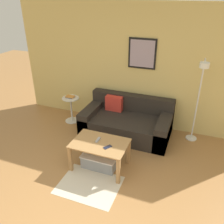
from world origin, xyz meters
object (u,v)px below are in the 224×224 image
(storage_bin, at_px, (101,159))
(side_table, at_px, (71,107))
(remote_control, at_px, (98,140))
(book_stack, at_px, (70,97))
(cell_phone, at_px, (108,147))
(couch, at_px, (127,122))
(floor_lamp, at_px, (199,93))
(coffee_table, at_px, (100,147))

(storage_bin, xyz_separation_m, side_table, (-1.24, 1.19, 0.23))
(storage_bin, distance_m, remote_control, 0.38)
(side_table, distance_m, book_stack, 0.25)
(side_table, distance_m, cell_phone, 1.94)
(couch, height_order, floor_lamp, floor_lamp)
(coffee_table, relative_size, floor_lamp, 0.55)
(couch, bearing_deg, side_table, 178.47)
(coffee_table, height_order, side_table, side_table)
(couch, xyz_separation_m, cell_phone, (0.08, -1.28, 0.24))
(remote_control, bearing_deg, coffee_table, -42.83)
(coffee_table, bearing_deg, cell_phone, -23.20)
(floor_lamp, distance_m, remote_control, 2.00)
(coffee_table, bearing_deg, couch, 86.06)
(coffee_table, distance_m, remote_control, 0.13)
(book_stack, bearing_deg, floor_lamp, 0.85)
(side_table, bearing_deg, storage_bin, -43.87)
(book_stack, relative_size, cell_phone, 1.37)
(floor_lamp, height_order, side_table, floor_lamp)
(side_table, distance_m, remote_control, 1.69)
(couch, height_order, cell_phone, couch)
(coffee_table, height_order, remote_control, remote_control)
(storage_bin, xyz_separation_m, remote_control, (-0.05, 0.00, 0.38))
(couch, bearing_deg, storage_bin, -94.63)
(storage_bin, height_order, book_stack, book_stack)
(couch, height_order, book_stack, couch)
(couch, bearing_deg, remote_control, -96.98)
(storage_bin, height_order, cell_phone, cell_phone)
(couch, height_order, storage_bin, couch)
(storage_bin, bearing_deg, coffee_table, -77.66)
(coffee_table, relative_size, book_stack, 4.74)
(storage_bin, bearing_deg, floor_lamp, 41.68)
(couch, relative_size, storage_bin, 2.99)
(couch, relative_size, remote_control, 11.90)
(book_stack, height_order, cell_phone, book_stack)
(book_stack, bearing_deg, storage_bin, -43.90)
(book_stack, bearing_deg, side_table, -45.97)
(coffee_table, distance_m, storage_bin, 0.28)
(coffee_table, height_order, floor_lamp, floor_lamp)
(coffee_table, xyz_separation_m, storage_bin, (-0.01, 0.05, -0.28))
(couch, xyz_separation_m, book_stack, (-1.35, 0.05, 0.34))
(floor_lamp, bearing_deg, couch, -176.10)
(coffee_table, distance_m, side_table, 1.77)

